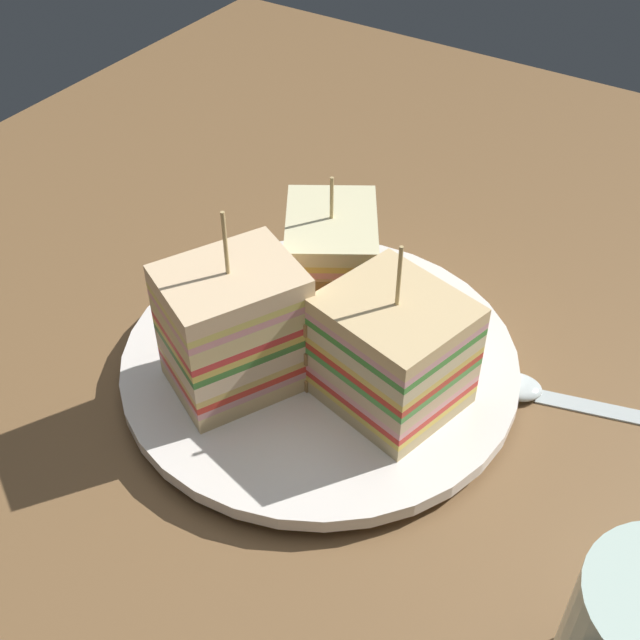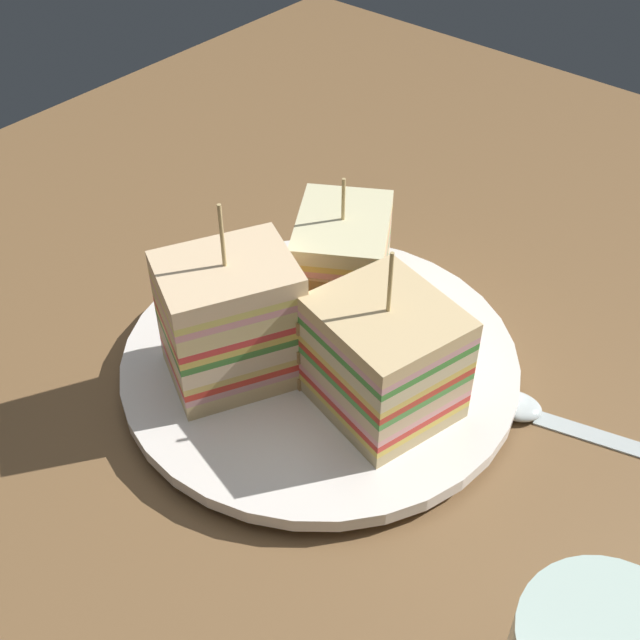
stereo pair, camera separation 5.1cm
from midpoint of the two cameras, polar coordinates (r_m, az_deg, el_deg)
The scene contains 6 objects.
ground_plane at distance 54.88cm, azimuth 2.66°, elevation -4.53°, with size 105.07×90.43×1.80cm, color brown.
plate at distance 53.49cm, azimuth 2.73°, elevation -3.08°, with size 25.74×25.74×1.74cm.
sandwich_wedge_0 at distance 54.90cm, azimuth 4.20°, elevation 3.92°, with size 9.78×9.13×9.90cm.
sandwich_wedge_1 at distance 49.08cm, azimuth -3.28°, elevation -0.20°, with size 9.76×8.99×12.56cm.
sandwich_wedge_2 at distance 47.85cm, azimuth 7.54°, elevation -2.79°, with size 8.68×9.34×11.35cm.
spoon at distance 53.66cm, azimuth 17.85°, elevation -6.47°, with size 5.27×13.09×1.00cm.
Camera 2 is at (-29.16, -24.72, 38.56)cm, focal length 45.86 mm.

